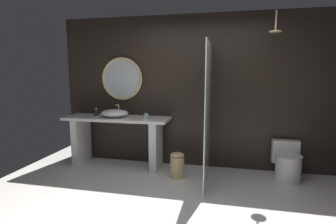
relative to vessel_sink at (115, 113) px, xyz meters
name	(u,v)px	position (x,y,z in m)	size (l,w,h in m)	color
ground_plane	(175,223)	(1.36, -1.54, -0.94)	(5.76, 5.76, 0.00)	silver
back_wall_panel	(196,92)	(1.36, 0.36, 0.36)	(4.80, 0.10, 2.60)	black
vanity_counter	(117,135)	(0.04, 0.00, -0.38)	(1.83, 0.57, 0.87)	silver
vessel_sink	(115,113)	(0.00, 0.00, 0.00)	(0.48, 0.40, 0.21)	white
tumbler_cup	(146,116)	(0.58, -0.05, -0.02)	(0.07, 0.07, 0.09)	silver
soap_dispenser	(96,112)	(-0.37, 0.04, 0.00)	(0.06, 0.06, 0.15)	#282D28
round_wall_mirror	(122,79)	(0.04, 0.27, 0.58)	(0.77, 0.05, 0.77)	#D6B77F
shower_glass_panel	(208,114)	(1.62, -0.31, 0.09)	(0.02, 1.23, 2.05)	silver
rain_shower_head	(276,29)	(2.52, -0.10, 1.30)	(0.17, 0.17, 0.30)	#D6B77F
toilet	(287,163)	(2.83, 0.02, -0.69)	(0.41, 0.55, 0.57)	white
waste_bin	(177,165)	(1.15, -0.28, -0.74)	(0.22, 0.22, 0.40)	#D6B77F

